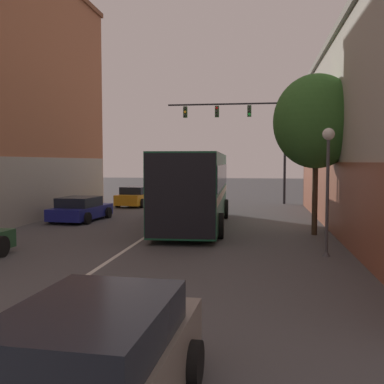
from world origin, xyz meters
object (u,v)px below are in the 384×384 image
at_px(parked_car_left_mid, 81,209).
at_px(street_lamp, 328,172).
at_px(parked_car_left_near, 137,197).
at_px(hatchback_foreground, 84,378).
at_px(street_tree_near, 316,122).
at_px(bus, 195,186).
at_px(traffic_signal_gantry, 247,127).

relative_size(parked_car_left_mid, street_lamp, 1.00).
relative_size(parked_car_left_near, street_lamp, 1.02).
height_order(hatchback_foreground, street_tree_near, street_tree_near).
distance_m(hatchback_foreground, street_tree_near, 15.34).
bearing_deg(bus, street_lamp, -141.67).
relative_size(bus, parked_car_left_near, 2.50).
bearing_deg(bus, hatchback_foreground, -178.41).
xyz_separation_m(hatchback_foreground, street_tree_near, (4.06, 14.27, 3.91)).
xyz_separation_m(bus, traffic_signal_gantry, (2.02, 12.04, 3.60)).
bearing_deg(parked_car_left_mid, hatchback_foreground, -152.58).
xyz_separation_m(parked_car_left_near, traffic_signal_gantry, (7.28, 3.02, 4.85)).
relative_size(parked_car_left_near, parked_car_left_mid, 1.02).
height_order(hatchback_foreground, traffic_signal_gantry, traffic_signal_gantry).
bearing_deg(parked_car_left_mid, parked_car_left_near, -0.53).
bearing_deg(parked_car_left_mid, street_lamp, -117.64).
relative_size(hatchback_foreground, street_tree_near, 0.72).
relative_size(bus, street_tree_near, 1.59).
height_order(parked_car_left_mid, street_lamp, street_lamp).
distance_m(parked_car_left_mid, street_lamp, 13.25).
distance_m(hatchback_foreground, traffic_signal_gantry, 28.37).
xyz_separation_m(hatchback_foreground, parked_car_left_near, (-6.38, 24.92, -0.04)).
height_order(parked_car_left_near, street_lamp, street_lamp).
xyz_separation_m(traffic_signal_gantry, street_lamp, (3.02, -17.89, -2.82)).
relative_size(parked_car_left_mid, street_tree_near, 0.62).
relative_size(hatchback_foreground, parked_car_left_near, 1.14).
bearing_deg(street_lamp, parked_car_left_near, 124.72).
bearing_deg(bus, parked_car_left_near, 27.87).
xyz_separation_m(street_lamp, street_tree_near, (0.13, 4.22, 1.92)).
xyz_separation_m(hatchback_foreground, street_lamp, (3.93, 10.05, 1.98)).
bearing_deg(hatchback_foreground, street_tree_near, -13.35).
bearing_deg(street_tree_near, parked_car_left_mid, 165.94).
bearing_deg(traffic_signal_gantry, bus, -99.51).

